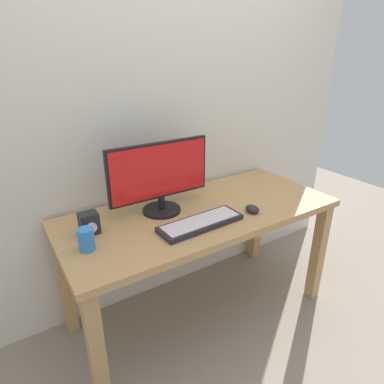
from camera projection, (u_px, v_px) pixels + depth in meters
ground_plane at (199, 310)px, 2.11m from camera, size 6.00×6.00×0.00m
wall_back at (164, 56)px, 1.81m from camera, size 2.94×0.04×3.00m
desk at (200, 226)px, 1.86m from camera, size 1.54×0.67×0.72m
monitor at (160, 176)px, 1.74m from camera, size 0.57×0.21×0.38m
keyboard_primary at (201, 223)px, 1.66m from camera, size 0.45×0.17×0.03m
mouse at (252, 209)px, 1.79m from camera, size 0.07×0.09×0.04m
audio_controller at (89, 223)px, 1.57m from camera, size 0.09×0.08×0.11m
coffee_mug at (86, 239)px, 1.44m from camera, size 0.07×0.07×0.10m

